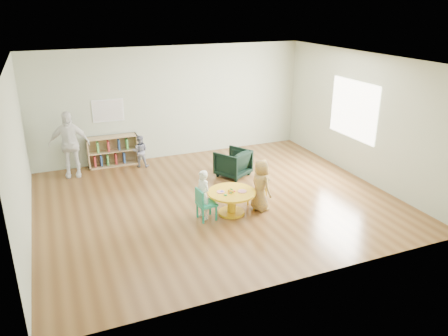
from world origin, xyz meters
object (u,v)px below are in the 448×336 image
at_px(child_left, 203,195).
at_px(armchair, 233,163).
at_px(activity_table, 232,198).
at_px(bookshelf, 112,151).
at_px(kid_chair_left, 204,203).
at_px(child_right, 261,185).
at_px(adult_caretaker, 69,144).
at_px(toddler, 140,151).
at_px(kid_chair_right, 258,192).

bearing_deg(child_left, armchair, 126.11).
bearing_deg(activity_table, bookshelf, 115.26).
xyz_separation_m(kid_chair_left, child_right, (1.14, -0.03, 0.18)).
bearing_deg(armchair, activity_table, 35.19).
bearing_deg(activity_table, adult_caretaker, 129.82).
bearing_deg(activity_table, toddler, 108.36).
relative_size(kid_chair_right, child_left, 0.59).
xyz_separation_m(bookshelf, toddler, (0.62, -0.36, 0.03)).
bearing_deg(bookshelf, child_right, -58.02).
xyz_separation_m(kid_chair_left, toddler, (-0.49, 3.21, 0.07)).
bearing_deg(child_right, adult_caretaker, 34.77).
bearing_deg(bookshelf, kid_chair_right, -56.33).
bearing_deg(child_left, bookshelf, -178.34).
bearing_deg(toddler, armchair, 162.53).
relative_size(child_left, toddler, 1.19).
relative_size(kid_chair_left, toddler, 0.77).
xyz_separation_m(activity_table, armchair, (0.79, 1.76, -0.00)).
relative_size(bookshelf, adult_caretaker, 0.78).
bearing_deg(kid_chair_right, bookshelf, 28.23).
bearing_deg(child_left, child_right, 69.84).
xyz_separation_m(kid_chair_left, child_left, (-0.01, 0.06, 0.14)).
height_order(kid_chair_left, bookshelf, bookshelf).
bearing_deg(child_right, activity_table, 73.53).
bearing_deg(kid_chair_right, child_left, 88.35).
xyz_separation_m(armchair, toddler, (-1.84, 1.41, 0.09)).
xyz_separation_m(kid_chair_right, toddler, (-1.67, 3.07, 0.10)).
xyz_separation_m(armchair, child_right, (-0.21, -1.82, 0.20)).
distance_m(bookshelf, child_right, 4.24).
bearing_deg(adult_caretaker, armchair, -14.03).
relative_size(child_left, child_right, 0.92).
bearing_deg(kid_chair_right, activity_table, 94.01).
height_order(kid_chair_left, child_left, child_left).
height_order(kid_chair_right, bookshelf, bookshelf).
relative_size(child_left, adult_caretaker, 0.62).
xyz_separation_m(kid_chair_left, adult_caretaker, (-2.08, 3.21, 0.44)).
bearing_deg(kid_chair_left, kid_chair_right, 92.03).
relative_size(activity_table, bookshelf, 0.76).
bearing_deg(activity_table, child_left, 177.54).
xyz_separation_m(armchair, adult_caretaker, (-3.44, 1.42, 0.45)).
bearing_deg(child_left, toddler, 173.02).
height_order(child_right, adult_caretaker, adult_caretaker).
distance_m(kid_chair_left, child_right, 1.16).
bearing_deg(bookshelf, adult_caretaker, -159.91).
relative_size(child_right, adult_caretaker, 0.67).
relative_size(child_right, toddler, 1.29).
xyz_separation_m(armchair, child_left, (-1.36, -1.73, 0.16)).
bearing_deg(kid_chair_right, armchair, -11.45).
distance_m(activity_table, kid_chair_right, 0.63).
bearing_deg(bookshelf, toddler, -30.59).
bearing_deg(toddler, kid_chair_left, 118.69).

